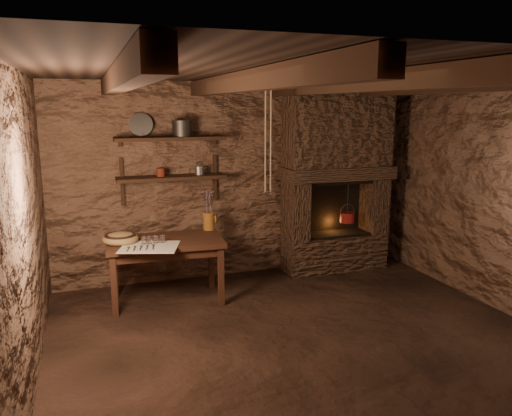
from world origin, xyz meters
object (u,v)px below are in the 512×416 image
object	(u,v)px
work_table	(166,268)
red_pot	(347,217)
stoneware_jug	(209,213)
iron_stockpot	(182,129)
wooden_bowl	(120,239)

from	to	relation	value
work_table	red_pot	world-z (taller)	red_pot
work_table	red_pot	size ratio (longest dim) A/B	2.35
stoneware_jug	iron_stockpot	size ratio (longest dim) A/B	2.13
iron_stockpot	red_pot	distance (m)	2.41
iron_stockpot	red_pot	bearing A→B (deg)	-3.25
wooden_bowl	iron_stockpot	distance (m)	1.44
work_table	iron_stockpot	xyz separation A→B (m)	(0.31, 0.50, 1.48)
stoneware_jug	red_pot	world-z (taller)	stoneware_jug
wooden_bowl	red_pot	distance (m)	2.92
stoneware_jug	work_table	bearing A→B (deg)	-139.86
red_pot	wooden_bowl	bearing A→B (deg)	-172.83
work_table	wooden_bowl	bearing A→B (deg)	-178.01
stoneware_jug	red_pot	bearing A→B (deg)	17.08
stoneware_jug	wooden_bowl	world-z (taller)	stoneware_jug
stoneware_jug	wooden_bowl	size ratio (longest dim) A/B	1.24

